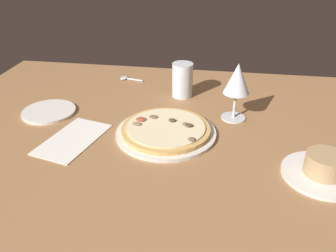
{
  "coord_description": "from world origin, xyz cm",
  "views": [
    {
      "loc": [
        -12.37,
        82.06,
        54.08
      ],
      "look_at": [
        0.67,
        -0.5,
        7.0
      ],
      "focal_mm": 36.73,
      "sensor_mm": 36.0,
      "label": 1
    }
  ],
  "objects": [
    {
      "name": "wine_glass_near",
      "position": [
        -17.7,
        -13.92,
        16.4
      ],
      "size": [
        7.82,
        7.82,
        17.67
      ],
      "color": "silver",
      "rests_on": "dining_table"
    },
    {
      "name": "pizza_main",
      "position": [
        1.35,
        -1.02,
        5.2
      ],
      "size": [
        28.51,
        28.51,
        3.39
      ],
      "color": "silver",
      "rests_on": "dining_table"
    },
    {
      "name": "dining_table",
      "position": [
        0.0,
        0.0,
        2.0
      ],
      "size": [
        150.0,
        110.0,
        4.0
      ],
      "primitive_type": "cube",
      "color": "#996B42",
      "rests_on": "ground"
    },
    {
      "name": "side_plate",
      "position": [
        40.34,
        -8.35,
        4.45
      ],
      "size": [
        16.68,
        16.68,
        0.9
      ],
      "primitive_type": "cylinder",
      "color": "silver",
      "rests_on": "dining_table"
    },
    {
      "name": "water_glass",
      "position": [
        -0.01,
        -28.14,
        9.21
      ],
      "size": [
        7.18,
        7.18,
        11.78
      ],
      "color": "silver",
      "rests_on": "dining_table"
    },
    {
      "name": "ramekin_on_saucer",
      "position": [
        -38.14,
        12.24,
        6.17
      ],
      "size": [
        18.77,
        18.77,
        5.94
      ],
      "color": "silver",
      "rests_on": "dining_table"
    },
    {
      "name": "paper_menu",
      "position": [
        26.39,
        5.92,
        4.15
      ],
      "size": [
        17.15,
        24.0,
        0.3
      ],
      "primitive_type": "cube",
      "rotation": [
        0.0,
        0.0,
        -0.24
      ],
      "color": "white",
      "rests_on": "dining_table"
    },
    {
      "name": "spoon",
      "position": [
        23.36,
        -40.1,
        4.46
      ],
      "size": [
        9.72,
        4.52,
        1.0
      ],
      "color": "silver",
      "rests_on": "dining_table"
    }
  ]
}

